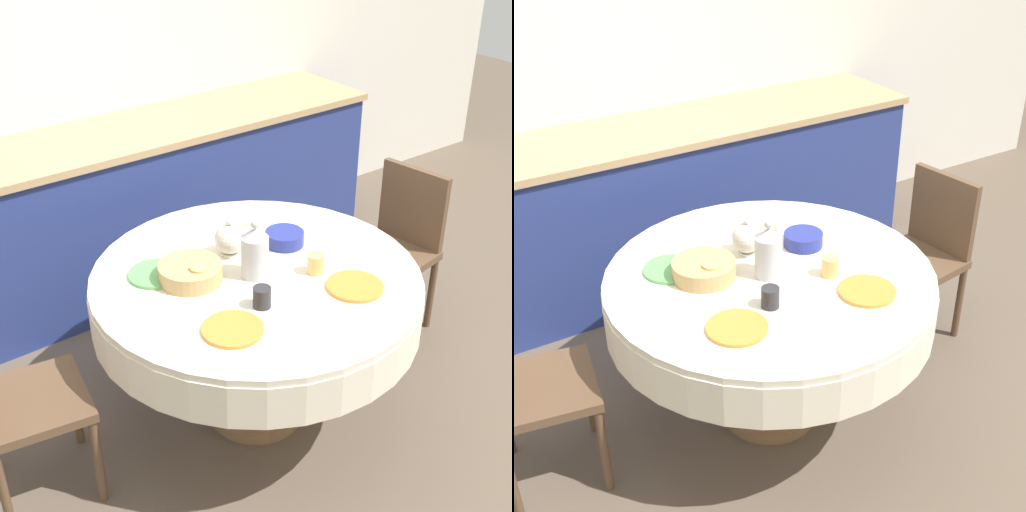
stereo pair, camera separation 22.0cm
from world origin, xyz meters
The scene contains 18 objects.
ground_plane centered at (0.00, 0.00, 0.00)m, with size 12.00×12.00×0.00m, color brown.
wall_back centered at (0.00, 1.67, 1.30)m, with size 7.00×0.05×2.60m.
kitchen_counter centered at (0.00, 1.34, 0.47)m, with size 3.24×0.64×0.94m.
dining_table centered at (0.00, 0.00, 0.62)m, with size 1.37×1.37×0.75m.
chair_left centered at (1.01, 0.14, 0.49)m, with size 0.45×0.45×0.87m.
chair_right centered at (-1.00, 0.18, 0.49)m, with size 0.46×0.46×0.87m.
plate_near_left centered at (-0.31, -0.27, 0.75)m, with size 0.23×0.23×0.01m, color orange.
cup_near_left centered at (-0.13, -0.21, 0.79)m, with size 0.07×0.07×0.08m, color #28282D.
plate_near_right centered at (0.25, -0.32, 0.75)m, with size 0.23×0.23×0.01m, color orange.
cup_near_right centered at (0.20, -0.14, 0.79)m, with size 0.07×0.07×0.08m, color #DBB766.
plate_far_left centered at (-0.34, 0.23, 0.75)m, with size 0.23×0.23×0.01m, color #5BA85B.
cup_far_left centered at (-0.23, 0.06, 0.79)m, with size 0.07×0.07×0.08m, color #DBB766.
plate_far_right centered at (0.32, 0.25, 0.75)m, with size 0.23×0.23×0.01m, color white.
cup_far_right centered at (0.12, 0.21, 0.79)m, with size 0.07×0.07×0.08m, color #DBB766.
coffee_carafe centered at (-0.01, -0.01, 0.85)m, with size 0.11×0.11×0.25m.
teapot centered at (0.00, 0.19, 0.82)m, with size 0.18×0.13×0.17m.
bread_basket centered at (-0.24, 0.11, 0.78)m, with size 0.26×0.26×0.07m, color tan.
fruit_bowl centered at (0.24, 0.12, 0.78)m, with size 0.17×0.17×0.06m, color navy.
Camera 2 is at (-1.30, -2.11, 2.27)m, focal length 50.00 mm.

